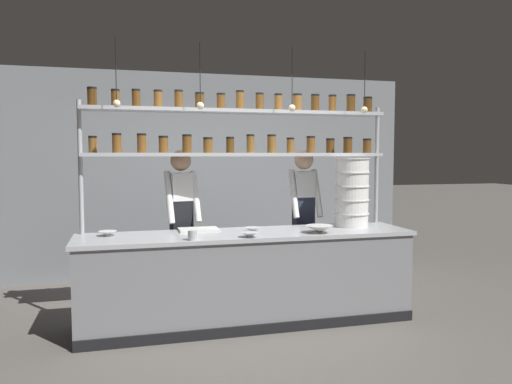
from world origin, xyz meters
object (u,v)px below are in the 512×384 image
at_px(cutting_board, 199,230).
at_px(serving_cup_front, 192,235).
at_px(prep_bowl_near_left, 250,235).
at_px(spice_shelf_unit, 241,135).
at_px(chef_center, 304,213).
at_px(container_stack, 352,192).
at_px(prep_bowl_center_back, 253,230).
at_px(prep_bowl_center_front, 108,234).
at_px(chef_left, 182,218).
at_px(prep_bowl_near_right, 319,229).

relative_size(cutting_board, serving_cup_front, 4.39).
bearing_deg(prep_bowl_near_left, spice_shelf_unit, 83.72).
distance_m(prep_bowl_near_left, serving_cup_front, 0.54).
bearing_deg(chef_center, container_stack, -54.88).
relative_size(cutting_board, prep_bowl_center_back, 2.38).
relative_size(spice_shelf_unit, prep_bowl_center_front, 18.62).
distance_m(spice_shelf_unit, container_stack, 1.34).
relative_size(chef_center, prep_bowl_center_front, 10.08).
relative_size(chef_left, prep_bowl_center_back, 10.37).
xyz_separation_m(container_stack, prep_bowl_center_back, (-1.13, -0.09, -0.35)).
bearing_deg(prep_bowl_center_back, serving_cup_front, -152.92).
xyz_separation_m(chef_center, prep_bowl_near_right, (-0.14, -0.82, -0.06)).
xyz_separation_m(spice_shelf_unit, prep_bowl_center_front, (-1.36, -0.20, -0.96)).
height_order(spice_shelf_unit, prep_bowl_near_left, spice_shelf_unit).
bearing_deg(prep_bowl_center_back, prep_bowl_near_right, -21.03).
xyz_separation_m(container_stack, serving_cup_front, (-1.78, -0.42, -0.33)).
bearing_deg(prep_bowl_near_right, spice_shelf_unit, 140.47).
height_order(chef_center, serving_cup_front, chef_center).
bearing_deg(prep_bowl_center_back, chef_center, 37.48).
bearing_deg(prep_bowl_near_left, cutting_board, 127.66).
bearing_deg(cutting_board, prep_bowl_center_front, -173.55).
relative_size(chef_center, prep_bowl_center_back, 10.40).
xyz_separation_m(chef_left, serving_cup_front, (0.00, -0.86, -0.05)).
bearing_deg(prep_bowl_center_front, prep_bowl_center_back, -4.58).
bearing_deg(prep_bowl_near_left, chef_left, 122.74).
xyz_separation_m(chef_left, prep_bowl_near_right, (1.28, -0.77, -0.06)).
bearing_deg(cutting_board, chef_left, 113.29).
distance_m(container_stack, prep_bowl_center_front, 2.56).
bearing_deg(prep_bowl_center_front, prep_bowl_near_right, -9.85).
distance_m(prep_bowl_near_left, prep_bowl_center_front, 1.36).
xyz_separation_m(chef_left, container_stack, (1.78, -0.44, 0.28)).
relative_size(container_stack, prep_bowl_near_left, 4.22).
height_order(cutting_board, prep_bowl_center_front, prep_bowl_center_front).
relative_size(prep_bowl_center_front, serving_cup_front, 1.91).
bearing_deg(chef_left, prep_bowl_near_right, -40.20).
relative_size(prep_bowl_near_right, serving_cup_front, 3.04).
bearing_deg(spice_shelf_unit, prep_bowl_near_left, -96.28).
xyz_separation_m(cutting_board, prep_bowl_near_right, (1.14, -0.45, 0.03)).
relative_size(prep_bowl_center_front, prep_bowl_near_right, 0.63).
relative_size(container_stack, prep_bowl_center_front, 4.26).
distance_m(container_stack, prep_bowl_center_back, 1.19).
bearing_deg(cutting_board, serving_cup_front, -104.08).
xyz_separation_m(container_stack, cutting_board, (-1.64, 0.12, -0.36)).
distance_m(prep_bowl_center_back, prep_bowl_near_right, 0.67).
xyz_separation_m(cutting_board, prep_bowl_center_back, (0.51, -0.21, 0.01)).
xyz_separation_m(prep_bowl_near_left, prep_bowl_near_right, (0.73, 0.07, 0.01)).
bearing_deg(prep_bowl_near_left, prep_bowl_center_back, 70.61).
bearing_deg(cutting_board, prep_bowl_near_left, -52.34).
bearing_deg(prep_bowl_near_left, prep_bowl_near_right, 5.63).
distance_m(cutting_board, prep_bowl_center_back, 0.56).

